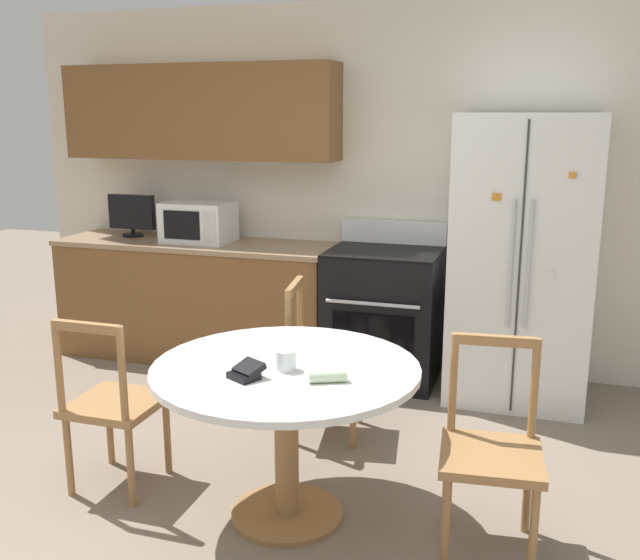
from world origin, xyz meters
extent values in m
plane|color=gray|center=(0.00, 0.00, 0.00)|extent=(14.00, 14.00, 0.00)
cube|color=silver|center=(0.00, 2.65, 1.30)|extent=(5.20, 0.10, 2.60)
cube|color=brown|center=(-1.15, 2.43, 1.84)|extent=(2.09, 0.34, 0.68)
cube|color=brown|center=(-1.15, 2.29, 0.43)|extent=(2.09, 0.62, 0.86)
cube|color=#997A5B|center=(-1.15, 2.29, 0.88)|extent=(2.12, 0.64, 0.03)
cube|color=white|center=(1.20, 2.22, 0.92)|extent=(0.86, 0.73, 1.83)
cube|color=#333333|center=(1.20, 1.85, 0.92)|extent=(0.01, 0.01, 1.76)
cylinder|color=silver|center=(1.15, 1.83, 0.96)|extent=(0.02, 0.02, 0.77)
cylinder|color=silver|center=(1.25, 1.83, 0.96)|extent=(0.02, 0.02, 0.77)
cube|color=orange|center=(1.45, 1.84, 1.49)|extent=(0.04, 0.02, 0.03)
cube|color=white|center=(1.37, 1.84, 0.91)|extent=(0.05, 0.01, 0.04)
cube|color=orange|center=(1.04, 1.84, 1.36)|extent=(0.05, 0.01, 0.04)
cube|color=black|center=(0.29, 2.26, 0.45)|extent=(0.76, 0.64, 0.90)
cube|color=black|center=(0.29, 1.94, 0.36)|extent=(0.55, 0.01, 0.40)
cylinder|color=silver|center=(0.29, 1.91, 0.63)|extent=(0.62, 0.02, 0.02)
cube|color=black|center=(0.29, 2.26, 0.91)|extent=(0.76, 0.64, 0.02)
cube|color=white|center=(0.29, 2.55, 1.00)|extent=(0.76, 0.06, 0.16)
cube|color=white|center=(-1.12, 2.29, 1.05)|extent=(0.49, 0.36, 0.29)
cube|color=black|center=(-1.17, 2.11, 1.05)|extent=(0.29, 0.01, 0.21)
cube|color=silver|center=(-0.95, 2.11, 1.05)|extent=(0.10, 0.01, 0.21)
cylinder|color=black|center=(-1.72, 2.34, 0.91)|extent=(0.16, 0.16, 0.02)
cylinder|color=black|center=(-1.72, 2.34, 0.94)|extent=(0.03, 0.03, 0.04)
cube|color=black|center=(-1.72, 2.34, 1.09)|extent=(0.38, 0.05, 0.26)
cylinder|color=white|center=(0.27, 0.37, 0.72)|extent=(1.20, 1.20, 0.03)
cylinder|color=#9E7042|center=(0.27, 0.37, 0.37)|extent=(0.11, 0.11, 0.68)
cylinder|color=#9E7042|center=(0.27, 0.37, 0.01)|extent=(0.52, 0.52, 0.03)
cube|color=#9E7042|center=(-0.64, 0.40, 0.43)|extent=(0.42, 0.42, 0.04)
cylinder|color=#9E7042|center=(-0.81, 0.57, 0.21)|extent=(0.04, 0.04, 0.41)
cylinder|color=#9E7042|center=(-0.47, 0.57, 0.21)|extent=(0.04, 0.04, 0.41)
cylinder|color=#9E7042|center=(-0.81, 0.23, 0.21)|extent=(0.04, 0.04, 0.41)
cylinder|color=#9E7042|center=(-0.47, 0.23, 0.21)|extent=(0.04, 0.04, 0.41)
cylinder|color=#9E7042|center=(-0.81, 0.21, 0.68)|extent=(0.04, 0.04, 0.45)
cylinder|color=#9E7042|center=(-0.47, 0.21, 0.68)|extent=(0.04, 0.04, 0.45)
cube|color=#9E7042|center=(-0.64, 0.21, 0.88)|extent=(0.34, 0.04, 0.04)
cube|color=#9E7042|center=(0.18, 1.27, 0.43)|extent=(0.48, 0.48, 0.04)
cylinder|color=#9E7042|center=(0.33, 1.47, 0.21)|extent=(0.04, 0.04, 0.41)
cylinder|color=#9E7042|center=(0.38, 1.13, 0.21)|extent=(0.04, 0.04, 0.41)
cylinder|color=#9E7042|center=(-0.01, 1.42, 0.21)|extent=(0.04, 0.04, 0.41)
cylinder|color=#9E7042|center=(0.04, 1.08, 0.21)|extent=(0.04, 0.04, 0.41)
cylinder|color=#9E7042|center=(-0.03, 1.42, 0.68)|extent=(0.04, 0.04, 0.45)
cylinder|color=#9E7042|center=(0.02, 1.08, 0.68)|extent=(0.04, 0.04, 0.45)
cube|color=#9E7042|center=(0.00, 1.25, 0.88)|extent=(0.09, 0.35, 0.04)
cube|color=#9E7042|center=(1.17, 0.39, 0.43)|extent=(0.46, 0.46, 0.04)
cylinder|color=#9E7042|center=(1.36, 0.23, 0.21)|extent=(0.04, 0.04, 0.41)
cylinder|color=#9E7042|center=(1.02, 0.20, 0.21)|extent=(0.04, 0.04, 0.41)
cylinder|color=#9E7042|center=(1.33, 0.57, 0.21)|extent=(0.04, 0.04, 0.41)
cylinder|color=#9E7042|center=(0.98, 0.54, 0.21)|extent=(0.04, 0.04, 0.41)
cylinder|color=#9E7042|center=(1.32, 0.59, 0.68)|extent=(0.04, 0.04, 0.45)
cylinder|color=#9E7042|center=(0.98, 0.56, 0.68)|extent=(0.04, 0.04, 0.45)
cube|color=#9E7042|center=(1.15, 0.57, 0.88)|extent=(0.35, 0.07, 0.04)
cylinder|color=silver|center=(0.29, 0.32, 0.78)|extent=(0.09, 0.09, 0.09)
cylinder|color=beige|center=(0.29, 0.32, 0.76)|extent=(0.08, 0.08, 0.05)
cylinder|color=beige|center=(0.50, 0.24, 0.77)|extent=(0.17, 0.11, 0.05)
cube|color=black|center=(0.16, 0.16, 0.75)|extent=(0.15, 0.14, 0.03)
cube|color=black|center=(0.17, 0.19, 0.78)|extent=(0.15, 0.14, 0.06)
camera|label=1|loc=(1.31, -2.43, 1.83)|focal=40.00mm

